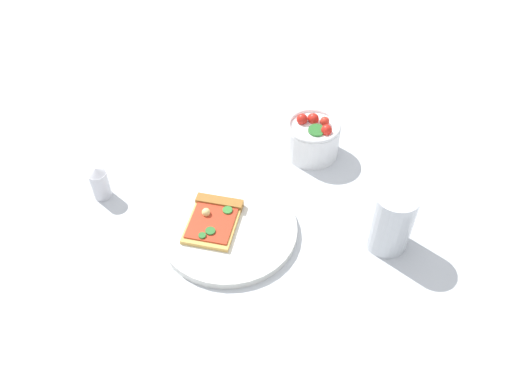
{
  "coord_description": "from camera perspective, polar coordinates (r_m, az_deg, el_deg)",
  "views": [
    {
      "loc": [
        0.39,
        -0.48,
        0.71
      ],
      "look_at": [
        -0.02,
        0.04,
        0.03
      ],
      "focal_mm": 36.61,
      "sensor_mm": 36.0,
      "label": 1
    }
  ],
  "objects": [
    {
      "name": "soda_glass",
      "position": [
        0.9,
        14.49,
        -3.13
      ],
      "size": [
        0.07,
        0.07,
        0.12
      ],
      "color": "silver",
      "rests_on": "ground_plane"
    },
    {
      "name": "pepper_shaker",
      "position": [
        1.0,
        -16.73,
        0.99
      ],
      "size": [
        0.03,
        0.03,
        0.07
      ],
      "color": "silver",
      "rests_on": "ground_plane"
    },
    {
      "name": "salad_bowl",
      "position": [
        1.05,
        6.2,
        5.94
      ],
      "size": [
        0.11,
        0.11,
        0.09
      ],
      "color": "white",
      "rests_on": "ground_plane"
    },
    {
      "name": "plate",
      "position": [
        0.92,
        -3.02,
        -4.08
      ],
      "size": [
        0.24,
        0.24,
        0.01
      ],
      "primitive_type": "cylinder",
      "color": "silver",
      "rests_on": "ground_plane"
    },
    {
      "name": "ground_plane",
      "position": [
        0.94,
        -0.85,
        -3.26
      ],
      "size": [
        2.4,
        2.4,
        0.0
      ],
      "primitive_type": "plane",
      "color": "silver",
      "rests_on": "ground"
    },
    {
      "name": "pizza_slice_main",
      "position": [
        0.93,
        -4.63,
        -2.84
      ],
      "size": [
        0.12,
        0.14,
        0.02
      ],
      "color": "#E5B256",
      "rests_on": "plate"
    }
  ]
}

